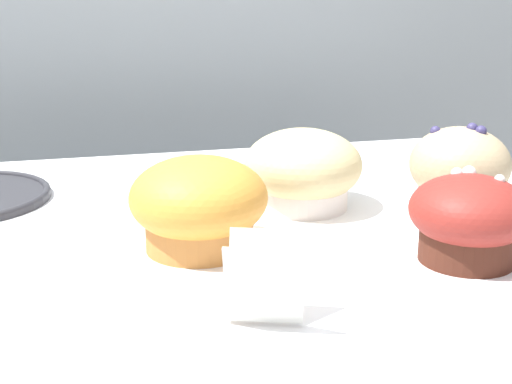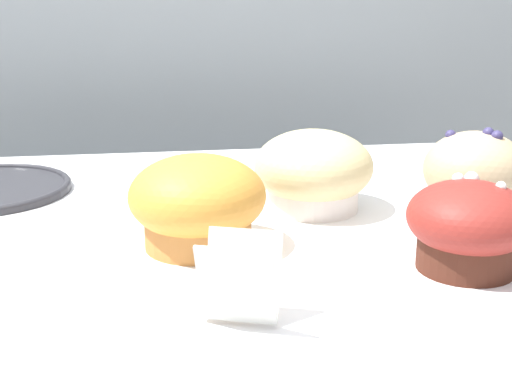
{
  "view_description": "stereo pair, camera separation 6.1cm",
  "coord_description": "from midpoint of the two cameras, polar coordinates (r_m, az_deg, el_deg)",
  "views": [
    {
      "loc": [
        -0.01,
        -0.6,
        1.15
      ],
      "look_at": [
        0.14,
        -0.03,
        0.98
      ],
      "focal_mm": 50.0,
      "sensor_mm": 36.0,
      "label": 1
    },
    {
      "loc": [
        0.05,
        -0.61,
        1.15
      ],
      "look_at": [
        0.14,
        -0.03,
        0.98
      ],
      "focal_mm": 50.0,
      "sensor_mm": 36.0,
      "label": 2
    }
  ],
  "objects": [
    {
      "name": "muffin_front_left",
      "position": [
        0.6,
        -7.51,
        -1.08
      ],
      "size": [
        0.12,
        0.12,
        0.08
      ],
      "color": "#C27A3A",
      "rests_on": "display_counter"
    },
    {
      "name": "muffin_front_right",
      "position": [
        0.7,
        1.32,
        1.7
      ],
      "size": [
        0.12,
        0.12,
        0.08
      ],
      "color": "white",
      "rests_on": "display_counter"
    },
    {
      "name": "price_card",
      "position": [
        0.46,
        -3.04,
        -7.12
      ],
      "size": [
        0.06,
        0.06,
        0.06
      ],
      "color": "white",
      "rests_on": "display_counter"
    },
    {
      "name": "muffin_back_left",
      "position": [
        0.72,
        13.66,
        1.67
      ],
      "size": [
        0.1,
        0.1,
        0.09
      ],
      "color": "silver",
      "rests_on": "display_counter"
    },
    {
      "name": "wall_back",
      "position": [
        1.23,
        -14.97,
        4.16
      ],
      "size": [
        3.2,
        0.1,
        1.8
      ],
      "primitive_type": "cube",
      "color": "#A8B2B7",
      "rests_on": "ground"
    },
    {
      "name": "muffin_front_center",
      "position": [
        0.58,
        13.87,
        -2.12
      ],
      "size": [
        0.1,
        0.1,
        0.07
      ],
      "color": "#472116",
      "rests_on": "display_counter"
    }
  ]
}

